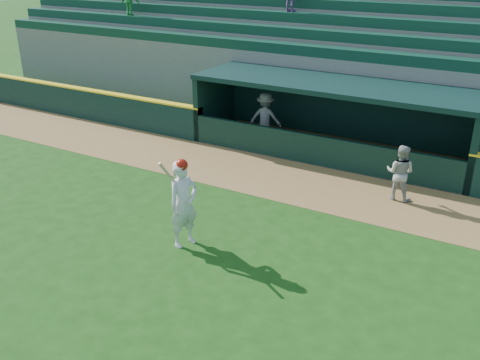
# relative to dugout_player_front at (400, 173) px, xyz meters

# --- Properties ---
(ground) EXTENTS (120.00, 120.00, 0.00)m
(ground) POSITION_rel_dugout_player_front_xyz_m (-2.96, -5.25, -0.79)
(ground) COLOR #184110
(ground) RESTS_ON ground
(warning_track) EXTENTS (40.00, 3.00, 0.01)m
(warning_track) POSITION_rel_dugout_player_front_xyz_m (-2.96, -0.35, -0.79)
(warning_track) COLOR olive
(warning_track) RESTS_ON ground
(field_wall_left) EXTENTS (15.50, 0.30, 1.20)m
(field_wall_left) POSITION_rel_dugout_player_front_xyz_m (-15.21, 1.30, -0.19)
(field_wall_left) COLOR black
(field_wall_left) RESTS_ON ground
(wall_stripe_left) EXTENTS (15.50, 0.32, 0.06)m
(wall_stripe_left) POSITION_rel_dugout_player_front_xyz_m (-15.21, 1.30, 0.44)
(wall_stripe_left) COLOR yellow
(wall_stripe_left) RESTS_ON field_wall_left
(dugout_player_front) EXTENTS (0.78, 0.61, 1.59)m
(dugout_player_front) POSITION_rel_dugout_player_front_xyz_m (0.00, 0.00, 0.00)
(dugout_player_front) COLOR #9C9C97
(dugout_player_front) RESTS_ON ground
(dugout_player_inside) EXTENTS (1.27, 0.90, 1.78)m
(dugout_player_inside) POSITION_rel_dugout_player_front_xyz_m (-5.47, 2.49, 0.09)
(dugout_player_inside) COLOR gray
(dugout_player_inside) RESTS_ON ground
(dugout) EXTENTS (9.40, 2.80, 2.46)m
(dugout) POSITION_rel_dugout_player_front_xyz_m (-2.96, 2.76, 0.56)
(dugout) COLOR slate
(dugout) RESTS_ON ground
(stands) EXTENTS (34.50, 6.25, 7.53)m
(stands) POSITION_rel_dugout_player_front_xyz_m (-2.98, 7.32, 1.60)
(stands) COLOR slate
(stands) RESTS_ON ground
(batter_at_plate) EXTENTS (0.72, 0.89, 2.17)m
(batter_at_plate) POSITION_rel_dugout_player_front_xyz_m (-3.68, -5.00, 0.28)
(batter_at_plate) COLOR silver
(batter_at_plate) RESTS_ON ground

